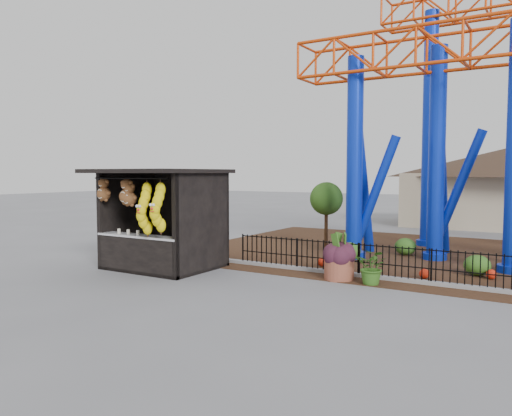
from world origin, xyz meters
The scene contains 10 objects.
ground centered at (0.00, 0.00, 0.00)m, with size 120.00×120.00×0.00m, color slate.
mulch_bed centered at (4.00, 8.00, 0.01)m, with size 18.00×12.00×0.02m, color #331E11.
curb centered at (4.00, 3.00, 0.06)m, with size 18.00×0.18×0.12m, color gray.
prize_booth centered at (-2.98, 0.90, 1.53)m, with size 3.50×3.40×3.12m.
picket_fence centered at (4.90, 3.00, 0.50)m, with size 12.20×0.06×1.00m, color black, non-canonical shape.
roller_coaster centered at (5.12, 8.23, 6.44)m, with size 11.00×6.37×10.82m.
terracotta_planter centered at (2.43, 2.40, 0.30)m, with size 0.84×0.84×0.60m, color brown.
planter_foliage centered at (2.43, 2.40, 0.92)m, with size 0.70×0.70×0.64m, color #351523.
potted_plant centered at (3.44, 2.26, 0.49)m, with size 0.88×0.76×0.97m, color #245619.
landscaping centered at (4.15, 5.82, 0.30)m, with size 7.42×4.37×0.61m.
Camera 1 is at (7.69, -10.65, 3.00)m, focal length 35.00 mm.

